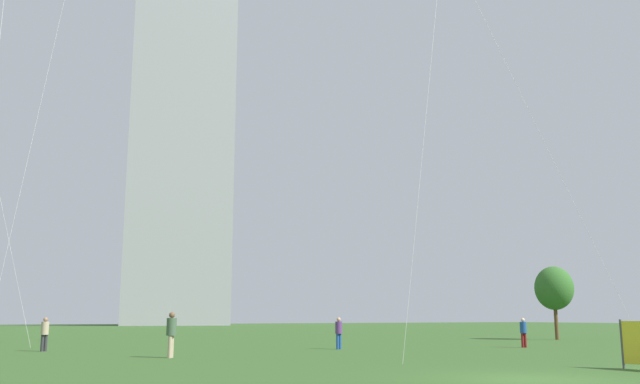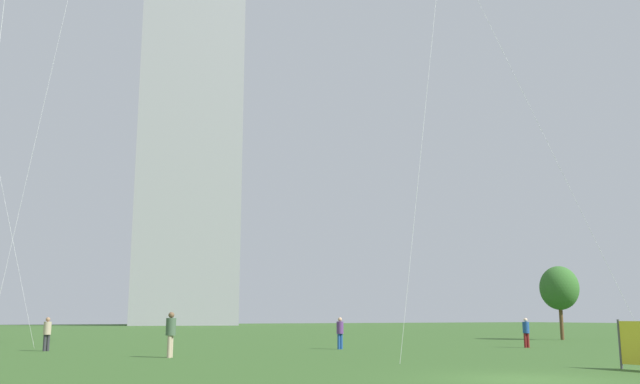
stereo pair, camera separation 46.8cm
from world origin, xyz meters
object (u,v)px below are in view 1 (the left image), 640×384
(person_standing_4, at_px, (45,332))
(distant_highrise_1, at_px, (180,114))
(person_standing_0, at_px, (523,330))
(park_tree_1, at_px, (554,288))
(person_standing_2, at_px, (339,331))
(person_standing_3, at_px, (171,331))

(person_standing_4, bearing_deg, distant_highrise_1, -123.34)
(person_standing_0, xyz_separation_m, person_standing_4, (-22.90, 7.99, 0.02))
(distant_highrise_1, bearing_deg, park_tree_1, -77.39)
(person_standing_4, bearing_deg, park_tree_1, 166.54)
(person_standing_2, bearing_deg, person_standing_4, 151.03)
(person_standing_0, height_order, distant_highrise_1, distant_highrise_1)
(person_standing_0, distance_m, person_standing_4, 24.25)
(person_standing_0, height_order, person_standing_3, person_standing_3)
(park_tree_1, distance_m, distant_highrise_1, 103.72)
(person_standing_2, xyz_separation_m, person_standing_4, (-13.30, 4.90, 0.00))
(park_tree_1, bearing_deg, person_standing_3, -165.54)
(distant_highrise_1, bearing_deg, person_standing_3, -93.63)
(person_standing_0, bearing_deg, person_standing_3, 18.48)
(person_standing_2, height_order, distant_highrise_1, distant_highrise_1)
(person_standing_2, bearing_deg, person_standing_0, -26.56)
(person_standing_3, distance_m, distant_highrise_1, 116.17)
(person_standing_2, height_order, person_standing_3, person_standing_3)
(person_standing_0, bearing_deg, person_standing_4, -0.38)
(person_standing_2, relative_size, person_standing_4, 0.99)
(person_standing_2, distance_m, park_tree_1, 21.60)
(person_standing_0, relative_size, person_standing_3, 0.86)
(person_standing_3, relative_size, distant_highrise_1, 0.02)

